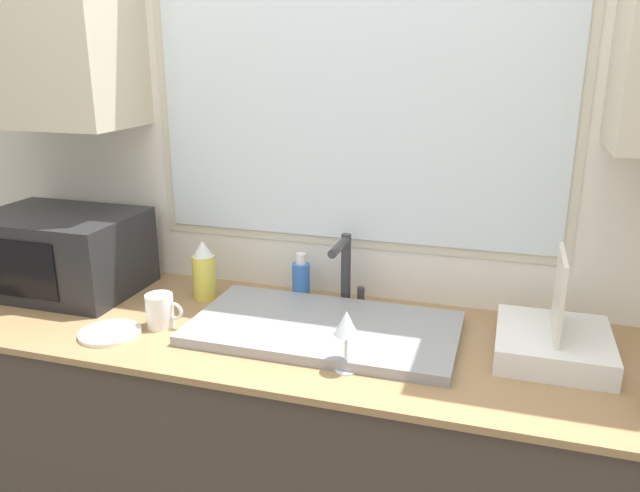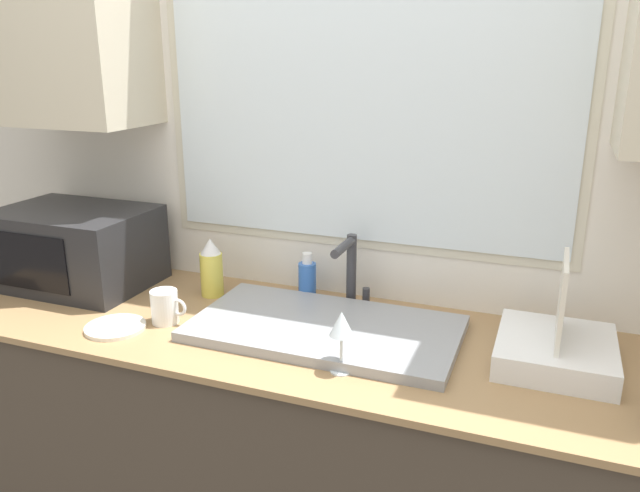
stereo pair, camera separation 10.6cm
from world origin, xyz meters
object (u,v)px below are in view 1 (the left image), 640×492
Objects in this scene: faucet at (346,265)px; dish_rack at (553,340)px; wine_glass at (346,326)px; spray_bottle at (204,271)px; soap_bottle at (301,279)px; mug_near_sink at (160,311)px; microwave at (61,252)px.

dish_rack is (0.62, -0.17, -0.09)m from faucet.
spray_bottle is at bearing 149.25° from wine_glass.
dish_rack is 2.07× the size of soap_bottle.
dish_rack is 1.92× the size of wine_glass.
faucet is 0.47m from spray_bottle.
soap_bottle is at bearing 17.02° from spray_bottle.
faucet reaches higher than mug_near_sink.
wine_glass is at bearing -9.29° from mug_near_sink.
dish_rack is 0.81m from soap_bottle.
faucet is 0.58m from mug_near_sink.
mug_near_sink is at bearing -133.61° from soap_bottle.
soap_bottle is at bearing 166.01° from dish_rack.
faucet is at bearing 105.25° from wine_glass.
microwave is 0.83m from soap_bottle.
dish_rack is 0.57m from wine_glass.
microwave reaches higher than wine_glass.
microwave is at bearing 160.09° from mug_near_sink.
soap_bottle is 1.33× the size of mug_near_sink.
dish_rack is 1.09m from spray_bottle.
dish_rack reaches higher than spray_bottle.
microwave is 0.52m from mug_near_sink.
microwave is 1.59m from dish_rack.
faucet is 1.18× the size of spray_bottle.
soap_bottle is 0.47m from mug_near_sink.
wine_glass is at bearing -14.16° from microwave.
wine_glass is (0.58, -0.34, 0.03)m from spray_bottle.
microwave is at bearing -171.76° from spray_bottle.
spray_bottle reaches higher than soap_bottle.
microwave is 1.11m from wine_glass.
dish_rack is at bearing -1.03° from microwave.
wine_glass is at bearing -30.75° from spray_bottle.
faucet is 2.00× the size of mug_near_sink.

